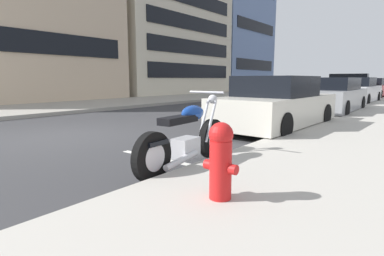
% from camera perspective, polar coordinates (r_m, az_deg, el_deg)
% --- Properties ---
extents(ground_plane, '(260.00, 260.00, 0.00)m').
position_cam_1_polar(ground_plane, '(7.73, -23.36, -1.51)').
color(ground_plane, '#333335').
extents(sidewalk_far_curb, '(120.00, 5.00, 0.14)m').
position_cam_1_polar(sidewalk_far_curb, '(20.51, -2.37, 5.53)').
color(sidewalk_far_curb, gray).
rests_on(sidewalk_far_curb, ground).
extents(parking_stall_stripe, '(0.12, 2.20, 0.01)m').
position_cam_1_polar(parking_stall_stripe, '(5.06, -4.12, -6.02)').
color(parking_stall_stripe, silver).
rests_on(parking_stall_stripe, ground).
extents(parked_motorcycle, '(2.16, 0.62, 1.13)m').
position_cam_1_polar(parked_motorcycle, '(4.55, -0.95, -2.11)').
color(parked_motorcycle, black).
rests_on(parked_motorcycle, ground).
extents(parked_car_behind_motorcycle, '(4.33, 1.91, 1.39)m').
position_cam_1_polar(parked_car_behind_motorcycle, '(8.43, 15.40, 4.15)').
color(parked_car_behind_motorcycle, beige).
rests_on(parked_car_behind_motorcycle, ground).
extents(parked_car_far_down_curb, '(4.70, 1.92, 1.37)m').
position_cam_1_polar(parked_car_far_down_curb, '(13.18, 24.22, 5.41)').
color(parked_car_far_down_curb, gray).
rests_on(parked_car_far_down_curb, ground).
extents(parked_car_at_intersection, '(4.45, 1.96, 1.41)m').
position_cam_1_polar(parked_car_at_intersection, '(18.86, 27.93, 6.00)').
color(parked_car_at_intersection, silver).
rests_on(parked_car_at_intersection, ground).
extents(parked_car_across_street, '(4.51, 1.94, 1.37)m').
position_cam_1_polar(parked_car_across_street, '(24.78, 29.91, 6.31)').
color(parked_car_across_street, '#AD1919').
rests_on(parked_car_across_street, ground).
extents(parked_car_mid_block, '(4.28, 2.00, 1.41)m').
position_cam_1_polar(parked_car_mid_block, '(30.52, 31.79, 6.45)').
color(parked_car_mid_block, '#AD1919').
rests_on(parked_car_mid_block, ground).
extents(crossing_truck, '(2.25, 5.54, 1.93)m').
position_cam_1_polar(crossing_truck, '(40.38, 26.92, 7.61)').
color(crossing_truck, '#4C5156').
rests_on(crossing_truck, ground).
extents(fire_hydrant, '(0.24, 0.36, 0.77)m').
position_cam_1_polar(fire_hydrant, '(3.04, 5.32, -5.67)').
color(fire_hydrant, red).
rests_on(fire_hydrant, sidewalk_near_curb).
extents(townhouse_mid_block, '(12.00, 11.85, 8.95)m').
position_cam_1_polar(townhouse_mid_block, '(29.49, -9.28, 15.06)').
color(townhouse_mid_block, beige).
rests_on(townhouse_mid_block, ground).
extents(townhouse_near_left, '(9.83, 11.79, 12.92)m').
position_cam_1_polar(townhouse_near_left, '(38.14, 3.56, 16.75)').
color(townhouse_near_left, '#6B84B2').
rests_on(townhouse_near_left, ground).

